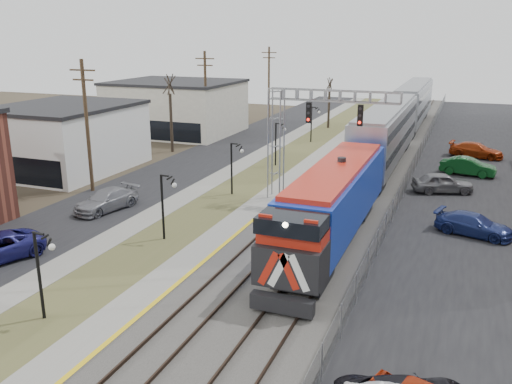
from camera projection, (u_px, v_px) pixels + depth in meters
The scene contains 20 objects.
street_west at pixel (188, 166), 49.98m from camera, with size 7.00×120.00×0.04m, color black.
sidewalk at pixel (233, 170), 48.41m from camera, with size 2.00×120.00×0.08m, color gray.
grass_median at pixel (264, 173), 47.36m from camera, with size 4.00×120.00×0.06m, color brown.
platform at pixel (297, 175), 46.29m from camera, with size 2.00×120.00×0.24m, color gray.
ballast_bed at pixel (355, 181), 44.56m from camera, with size 8.00×120.00×0.20m, color #595651.
platform_edge at pixel (307, 175), 45.95m from camera, with size 0.24×120.00×0.01m, color gold.
track_near at pixel (331, 177), 45.21m from camera, with size 1.58×120.00×0.15m.
track_far at pixel (373, 181), 43.99m from camera, with size 1.58×120.00×0.15m.
train at pixel (392, 130), 51.85m from camera, with size 3.00×63.05×5.33m.
signal_gantry at pixel (299, 126), 37.71m from camera, with size 9.00×1.07×8.15m.
lampposts at pixel (165, 206), 31.87m from camera, with size 0.14×62.14×4.00m.
utility_poles at pixel (87, 127), 40.68m from camera, with size 0.28×80.28×10.00m.
fence at pixel (408, 177), 42.90m from camera, with size 0.04×120.00×1.60m, color gray.
buildings_west at pixel (15, 149), 42.79m from camera, with size 14.00×67.00×7.00m.
bare_trees at pixel (196, 130), 53.13m from camera, with size 12.30×42.30×5.95m.
car_lot_d at pixel (474, 225), 32.66m from camera, with size 1.85×4.54×1.32m, color navy.
car_lot_e at pixel (443, 183), 41.39m from camera, with size 1.82×4.51×1.54m, color slate.
car_lot_f at pixel (468, 167), 46.50m from camera, with size 1.59×4.55×1.50m, color #0D451A.
car_street_b at pixel (106, 201), 37.26m from camera, with size 2.00×4.91×1.43m, color gray.
car_lot_g at pixel (476, 150), 53.09m from camera, with size 2.05×5.04×1.46m, color #982D0B.
Camera 1 is at (12.00, -8.04, 11.79)m, focal length 38.00 mm.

